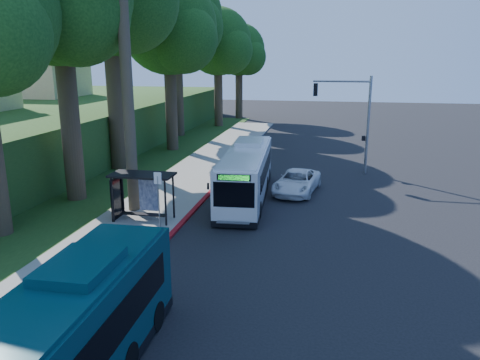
# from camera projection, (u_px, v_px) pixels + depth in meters

# --- Properties ---
(ground) EXTENTS (140.00, 140.00, 0.00)m
(ground) POSITION_uv_depth(u_px,v_px,m) (286.00, 212.00, 25.64)
(ground) COLOR black
(ground) RESTS_ON ground
(sidewalk) EXTENTS (4.50, 70.00, 0.12)m
(sidewalk) POSITION_uv_depth(u_px,v_px,m) (160.00, 203.00, 26.97)
(sidewalk) COLOR gray
(sidewalk) RESTS_ON ground
(red_curb) EXTENTS (0.25, 30.00, 0.13)m
(red_curb) POSITION_uv_depth(u_px,v_px,m) (175.00, 230.00, 22.75)
(red_curb) COLOR maroon
(red_curb) RESTS_ON ground
(grass_verge) EXTENTS (8.00, 70.00, 0.06)m
(grass_verge) POSITION_uv_depth(u_px,v_px,m) (108.00, 178.00, 32.78)
(grass_verge) COLOR #234719
(grass_verge) RESTS_ON ground
(bus_shelter) EXTENTS (3.20, 1.51, 2.55)m
(bus_shelter) POSITION_uv_depth(u_px,v_px,m) (139.00, 187.00, 23.81)
(bus_shelter) COLOR black
(bus_shelter) RESTS_ON ground
(stop_sign_pole) EXTENTS (0.35, 0.06, 3.17)m
(stop_sign_pole) POSITION_uv_depth(u_px,v_px,m) (158.00, 196.00, 21.36)
(stop_sign_pole) COLOR gray
(stop_sign_pole) RESTS_ON ground
(traffic_signal_pole) EXTENTS (4.10, 0.30, 7.00)m
(traffic_signal_pole) POSITION_uv_depth(u_px,v_px,m) (354.00, 113.00, 33.32)
(traffic_signal_pole) COLOR gray
(traffic_signal_pole) RESTS_ON ground
(hillside_backdrop) EXTENTS (24.00, 60.00, 8.80)m
(hillside_backdrop) POSITION_uv_depth(u_px,v_px,m) (25.00, 121.00, 44.23)
(hillside_backdrop) COLOR #234719
(hillside_backdrop) RESTS_ON ground
(tree_0) EXTENTS (8.40, 8.00, 15.70)m
(tree_0) POSITION_uv_depth(u_px,v_px,m) (61.00, 0.00, 25.09)
(tree_0) COLOR #382B1E
(tree_0) RESTS_ON ground
(tree_2) EXTENTS (8.82, 8.40, 15.12)m
(tree_2) POSITION_uv_depth(u_px,v_px,m) (170.00, 31.00, 40.38)
(tree_2) COLOR #382B1E
(tree_2) RESTS_ON ground
(tree_3) EXTENTS (10.08, 9.60, 17.28)m
(tree_3) POSITION_uv_depth(u_px,v_px,m) (177.00, 20.00, 47.97)
(tree_3) COLOR #382B1E
(tree_3) RESTS_ON ground
(tree_4) EXTENTS (8.40, 8.00, 14.14)m
(tree_4) POSITION_uv_depth(u_px,v_px,m) (219.00, 45.00, 55.68)
(tree_4) COLOR #382B1E
(tree_4) RESTS_ON ground
(tree_5) EXTENTS (7.35, 7.00, 12.86)m
(tree_5) POSITION_uv_depth(u_px,v_px,m) (240.00, 52.00, 63.29)
(tree_5) COLOR #382B1E
(tree_5) RESTS_ON ground
(white_bus) EXTENTS (3.04, 10.96, 3.23)m
(white_bus) POSITION_uv_depth(u_px,v_px,m) (246.00, 173.00, 27.82)
(white_bus) COLOR silver
(white_bus) RESTS_ON ground
(teal_bus) EXTENTS (2.56, 10.94, 3.25)m
(teal_bus) POSITION_uv_depth(u_px,v_px,m) (48.00, 360.00, 10.49)
(teal_bus) COLOR #0B353E
(teal_bus) RESTS_ON ground
(pickup) EXTENTS (3.01, 5.24, 1.38)m
(pickup) POSITION_uv_depth(u_px,v_px,m) (297.00, 182.00, 29.22)
(pickup) COLOR white
(pickup) RESTS_ON ground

